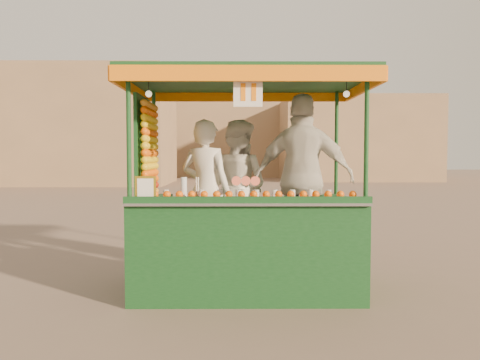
{
  "coord_description": "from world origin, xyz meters",
  "views": [
    {
      "loc": [
        -0.34,
        -5.44,
        1.52
      ],
      "look_at": [
        -0.31,
        -0.14,
        1.25
      ],
      "focal_mm": 35.22,
      "sensor_mm": 36.0,
      "label": 1
    }
  ],
  "objects_px": {
    "vendor_right": "(303,178)",
    "juice_cart": "(240,222)",
    "vendor_middle": "(237,187)",
    "vendor_left": "(206,190)"
  },
  "relations": [
    {
      "from": "vendor_middle",
      "to": "vendor_right",
      "type": "xyz_separation_m",
      "value": [
        0.76,
        -0.44,
        0.14
      ]
    },
    {
      "from": "vendor_left",
      "to": "vendor_right",
      "type": "bearing_deg",
      "value": -165.64
    },
    {
      "from": "vendor_middle",
      "to": "vendor_left",
      "type": "bearing_deg",
      "value": 73.54
    },
    {
      "from": "vendor_right",
      "to": "vendor_middle",
      "type": "bearing_deg",
      "value": -15.87
    },
    {
      "from": "vendor_middle",
      "to": "vendor_right",
      "type": "distance_m",
      "value": 0.9
    },
    {
      "from": "juice_cart",
      "to": "vendor_middle",
      "type": "distance_m",
      "value": 0.74
    },
    {
      "from": "juice_cart",
      "to": "vendor_middle",
      "type": "xyz_separation_m",
      "value": [
        -0.03,
        0.66,
        0.34
      ]
    },
    {
      "from": "vendor_left",
      "to": "vendor_right",
      "type": "distance_m",
      "value": 1.16
    },
    {
      "from": "vendor_left",
      "to": "vendor_right",
      "type": "xyz_separation_m",
      "value": [
        1.14,
        -0.12,
        0.15
      ]
    },
    {
      "from": "vendor_right",
      "to": "juice_cart",
      "type": "bearing_deg",
      "value": 30.63
    }
  ]
}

